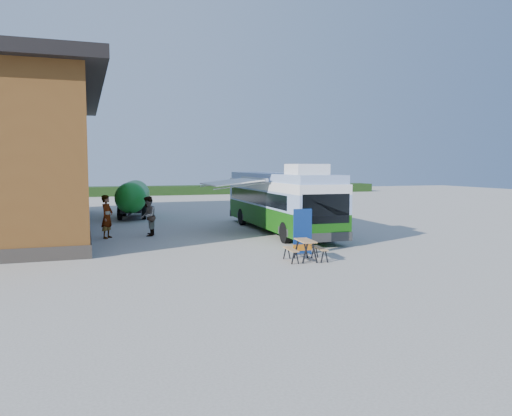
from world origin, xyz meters
name	(u,v)px	position (x,y,z in m)	size (l,w,h in m)	color
ground	(261,249)	(0.00, 0.00, 0.00)	(100.00, 100.00, 0.00)	#BCB7AD
barn	(5,161)	(-10.50, 10.00, 3.59)	(9.60, 21.20, 7.50)	brown
hedge	(217,190)	(8.00, 38.00, 0.50)	(40.00, 3.00, 1.00)	#264419
bus	(280,200)	(2.65, 4.63, 1.63)	(2.69, 11.17, 3.41)	#186010
awning	(235,183)	(0.30, 4.66, 2.48)	(2.58, 4.07, 0.50)	white
banner	(303,236)	(1.04, -1.75, 0.71)	(0.75, 0.20, 1.73)	navy
picnic_table	(305,245)	(0.64, -2.87, 0.55)	(1.40, 1.27, 0.74)	tan
person_a	(107,217)	(-5.70, 5.06, 1.00)	(0.73, 0.48, 2.00)	#999999
person_b	(148,216)	(-3.83, 5.18, 0.95)	(0.92, 0.72, 1.89)	#999999
slurry_tanker	(133,197)	(-3.70, 14.01, 1.35)	(2.57, 6.27, 2.34)	#198B27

